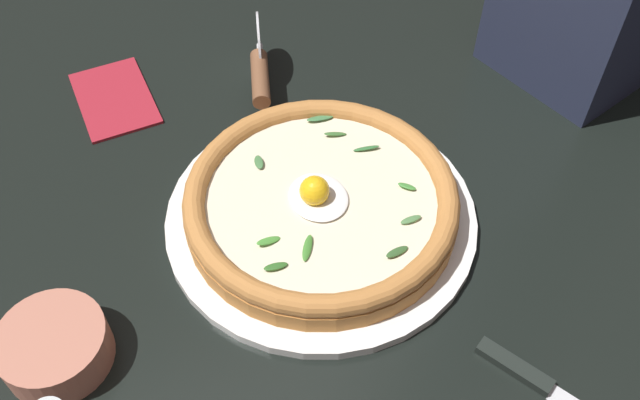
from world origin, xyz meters
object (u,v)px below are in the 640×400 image
Objects in this scene: pizza at (320,200)px; table_knife at (557,394)px; pizza_cutter at (261,66)px; folded_napkin at (114,97)px; side_bowl at (55,347)px.

pizza is 0.30m from table_knife.
pizza is at bearing -8.62° from pizza_cutter.
pizza is 0.33m from folded_napkin.
pizza_cutter reaches higher than folded_napkin.
side_bowl is 0.37m from folded_napkin.
side_bowl is 0.70× the size of pizza_cutter.
side_bowl is at bearing -83.59° from pizza.
pizza_cutter is 0.66× the size of table_knife.
table_knife is (0.51, 0.06, -0.04)m from pizza_cutter.
pizza_cutter reaches higher than side_bowl.
pizza_cutter is at bearing 127.62° from side_bowl.
side_bowl is 0.47m from table_knife.
folded_napkin is at bearing -158.01° from table_knife.
folded_napkin is at bearing 154.96° from side_bowl.
pizza is 1.34× the size of table_knife.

